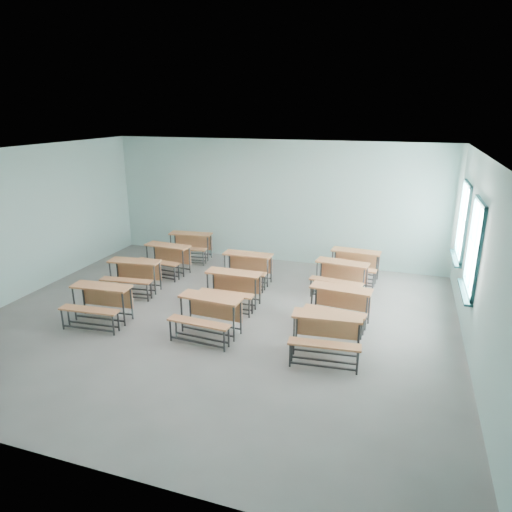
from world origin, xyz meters
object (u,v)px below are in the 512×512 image
(desk_unit_r1c1, at_px, (232,284))
(desk_unit_r3c0, at_px, (190,242))
(desk_unit_r0c1, at_px, (208,311))
(desk_unit_r1c2, at_px, (339,301))
(desk_unit_r1c0, at_px, (133,272))
(desk_unit_r3c2, at_px, (355,261))
(desk_unit_r2c1, at_px, (247,264))
(desk_unit_r0c2, at_px, (326,330))
(desk_unit_r0c0, at_px, (99,299))
(desk_unit_r2c2, at_px, (341,273))
(desk_unit_r2c0, at_px, (166,255))

(desk_unit_r1c1, relative_size, desk_unit_r3c0, 0.95)
(desk_unit_r0c1, height_order, desk_unit_r1c2, same)
(desk_unit_r1c0, height_order, desk_unit_r3c2, same)
(desk_unit_r1c1, distance_m, desk_unit_r1c2, 2.25)
(desk_unit_r1c2, height_order, desk_unit_r2c1, same)
(desk_unit_r0c1, xyz_separation_m, desk_unit_r3c0, (-2.28, 3.88, 0.00))
(desk_unit_r0c1, height_order, desk_unit_r2c1, same)
(desk_unit_r2c1, height_order, desk_unit_r3c0, same)
(desk_unit_r1c1, height_order, desk_unit_r2c1, same)
(desk_unit_r0c2, bearing_deg, desk_unit_r0c0, 175.64)
(desk_unit_r3c2, bearing_deg, desk_unit_r1c1, -129.68)
(desk_unit_r0c0, xyz_separation_m, desk_unit_r3c0, (-0.08, 4.04, 0.00))
(desk_unit_r0c2, height_order, desk_unit_r2c2, same)
(desk_unit_r1c0, distance_m, desk_unit_r3c0, 2.52)
(desk_unit_r0c0, relative_size, desk_unit_r2c2, 0.98)
(desk_unit_r1c0, xyz_separation_m, desk_unit_r3c2, (4.59, 2.32, 0.00))
(desk_unit_r1c0, height_order, desk_unit_r3c0, same)
(desk_unit_r1c0, bearing_deg, desk_unit_r3c2, 20.02)
(desk_unit_r0c2, relative_size, desk_unit_r2c0, 1.00)
(desk_unit_r2c2, bearing_deg, desk_unit_r0c2, -79.46)
(desk_unit_r0c0, distance_m, desk_unit_r3c2, 5.81)
(desk_unit_r2c1, height_order, desk_unit_r2c2, same)
(desk_unit_r1c1, height_order, desk_unit_r3c2, same)
(desk_unit_r2c0, height_order, desk_unit_r2c2, same)
(desk_unit_r0c0, relative_size, desk_unit_r0c2, 0.99)
(desk_unit_r1c0, relative_size, desk_unit_r2c1, 1.07)
(desk_unit_r0c2, bearing_deg, desk_unit_r3c0, 132.81)
(desk_unit_r2c0, xyz_separation_m, desk_unit_r2c1, (2.14, -0.03, 0.00))
(desk_unit_r0c1, xyz_separation_m, desk_unit_r2c1, (-0.20, 2.64, 0.00))
(desk_unit_r2c0, height_order, desk_unit_r3c2, same)
(desk_unit_r2c0, bearing_deg, desk_unit_r3c0, 92.01)
(desk_unit_r0c0, distance_m, desk_unit_r2c1, 3.44)
(desk_unit_r1c1, distance_m, desk_unit_r3c2, 3.22)
(desk_unit_r1c0, relative_size, desk_unit_r2c0, 1.02)
(desk_unit_r2c2, bearing_deg, desk_unit_r0c0, -138.45)
(desk_unit_r0c2, height_order, desk_unit_r1c2, same)
(desk_unit_r2c1, relative_size, desk_unit_r3c2, 0.96)
(desk_unit_r3c0, bearing_deg, desk_unit_r2c2, -21.33)
(desk_unit_r0c1, xyz_separation_m, desk_unit_r0c2, (2.15, -0.08, 0.00))
(desk_unit_r2c0, distance_m, desk_unit_r2c2, 4.31)
(desk_unit_r0c0, height_order, desk_unit_r3c0, same)
(desk_unit_r3c2, bearing_deg, desk_unit_r0c2, -86.00)
(desk_unit_r1c2, bearing_deg, desk_unit_r3c2, 95.31)
(desk_unit_r1c0, relative_size, desk_unit_r3c0, 1.01)
(desk_unit_r1c1, bearing_deg, desk_unit_r2c1, 95.28)
(desk_unit_r1c1, xyz_separation_m, desk_unit_r1c2, (2.24, -0.17, 0.00))
(desk_unit_r2c0, height_order, desk_unit_r2c1, same)
(desk_unit_r1c0, distance_m, desk_unit_r1c1, 2.36)
(desk_unit_r0c0, xyz_separation_m, desk_unit_r2c2, (4.17, 2.88, 0.00))
(desk_unit_r0c1, xyz_separation_m, desk_unit_r1c2, (2.17, 1.18, 0.00))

